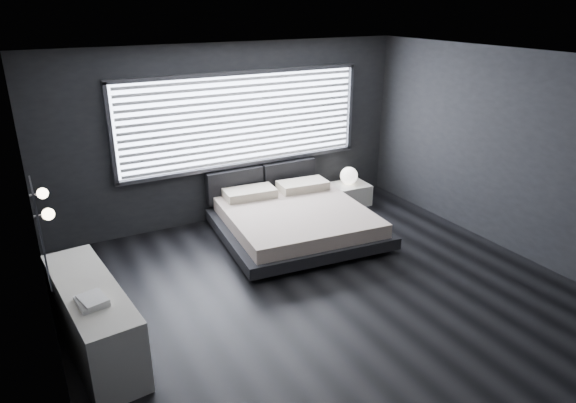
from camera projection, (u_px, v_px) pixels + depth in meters
room at (323, 185)px, 5.90m from camera, size 6.04×6.00×2.80m
window at (243, 120)px, 8.11m from camera, size 4.14×0.09×1.52m
headboard at (263, 180)px, 8.58m from camera, size 1.96×0.16×0.52m
sconce_near at (48, 214)px, 4.59m from camera, size 0.18×0.11×0.11m
sconce_far at (42, 193)px, 5.08m from camera, size 0.18×0.11×0.11m
wall_art_upper at (37, 213)px, 3.96m from camera, size 0.01×0.48×0.48m
wall_art_lower at (44, 254)px, 4.34m from camera, size 0.01×0.48×0.48m
bed at (296, 220)px, 7.76m from camera, size 2.46×2.37×0.59m
nightstand at (350, 194)px, 9.08m from camera, size 0.65×0.55×0.36m
orb_lamp at (349, 176)px, 8.98m from camera, size 0.30×0.30×0.30m
dresser at (93, 318)px, 5.21m from camera, size 0.73×1.93×0.75m
book_stack at (92, 300)px, 4.76m from camera, size 0.29×0.37×0.07m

